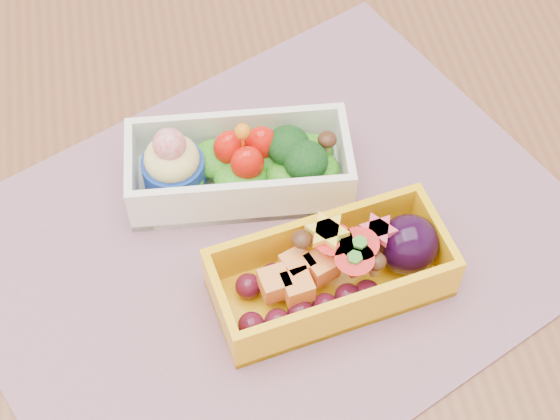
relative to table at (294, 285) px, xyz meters
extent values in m
cube|color=brown|center=(0.00, 0.00, 0.08)|extent=(1.20, 0.80, 0.04)
cube|color=#9D6C78|center=(-0.02, -0.01, 0.10)|extent=(0.60, 0.54, 0.00)
cube|color=white|center=(-0.04, 0.05, 0.13)|extent=(0.20, 0.10, 0.05)
ellipsoid|color=#55BA26|center=(-0.04, 0.05, 0.12)|extent=(0.18, 0.09, 0.02)
cylinder|color=#143598|center=(-0.10, 0.06, 0.13)|extent=(0.05, 0.05, 0.03)
sphere|color=red|center=(-0.10, 0.06, 0.17)|extent=(0.03, 0.03, 0.03)
ellipsoid|color=red|center=(-0.05, 0.06, 0.14)|extent=(0.03, 0.02, 0.04)
ellipsoid|color=red|center=(-0.03, 0.04, 0.14)|extent=(0.03, 0.02, 0.04)
ellipsoid|color=red|center=(-0.02, 0.06, 0.14)|extent=(0.03, 0.02, 0.04)
sphere|color=orange|center=(-0.03, 0.06, 0.17)|extent=(0.01, 0.01, 0.01)
ellipsoid|color=black|center=(0.00, 0.06, 0.14)|extent=(0.04, 0.04, 0.03)
ellipsoid|color=black|center=(0.02, 0.04, 0.14)|extent=(0.04, 0.04, 0.03)
ellipsoid|color=#3F2111|center=(0.04, 0.05, 0.15)|extent=(0.02, 0.02, 0.01)
cube|color=#FFB60D|center=(0.02, -0.06, 0.13)|extent=(0.20, 0.11, 0.05)
ellipsoid|color=#4A0E20|center=(-0.02, -0.08, 0.12)|extent=(0.11, 0.06, 0.02)
cube|color=orange|center=(-0.01, -0.07, 0.13)|extent=(0.05, 0.05, 0.02)
cone|color=red|center=(0.02, -0.05, 0.14)|extent=(0.04, 0.04, 0.03)
cone|color=red|center=(0.04, -0.06, 0.14)|extent=(0.04, 0.04, 0.03)
cone|color=red|center=(0.03, -0.07, 0.14)|extent=(0.04, 0.04, 0.03)
cylinder|color=yellow|center=(0.01, -0.05, 0.16)|extent=(0.04, 0.04, 0.01)
cylinder|color=#E53F5B|center=(0.06, -0.05, 0.15)|extent=(0.03, 0.03, 0.01)
ellipsoid|color=#3F2111|center=(-0.01, -0.05, 0.14)|extent=(0.02, 0.02, 0.01)
ellipsoid|color=#3F2111|center=(0.05, -0.07, 0.14)|extent=(0.02, 0.02, 0.01)
ellipsoid|color=black|center=(0.08, -0.05, 0.13)|extent=(0.05, 0.05, 0.05)
camera|label=1|loc=(-0.09, -0.39, 0.72)|focal=55.14mm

